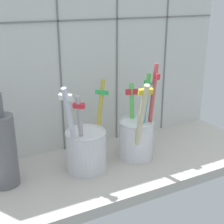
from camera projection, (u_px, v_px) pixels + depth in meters
The scene contains 5 objects.
counter_slab at pixel (114, 169), 64.17cm from camera, with size 64.00×22.00×2.00cm, color #BCB7AD.
tile_wall_back at pixel (87, 52), 66.79cm from camera, with size 64.00×2.20×45.00cm.
toothbrush_cup_left at pixel (86, 148), 60.72cm from camera, with size 11.87×8.70×17.77cm.
toothbrush_cup_right at pixel (137, 134), 65.28cm from camera, with size 7.52×11.29×19.33cm.
ceramic_vase at pixel (2, 149), 54.95cm from camera, with size 5.00×5.00×16.70cm.
Camera 1 is at (-26.73, -49.72, 33.55)cm, focal length 51.72 mm.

